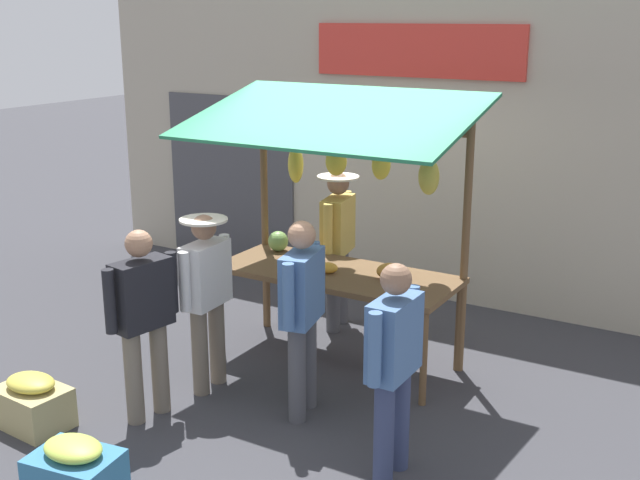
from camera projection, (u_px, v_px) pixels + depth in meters
ground_plane at (336, 361)px, 7.45m from camera, size 40.00×40.00×0.00m
street_backdrop at (430, 148)px, 8.83m from camera, size 9.00×0.30×3.40m
market_stall at (338, 199)px, 7.07m from camera, size 2.50×1.46×2.50m
vendor_with_sunhat at (338, 238)px, 8.01m from camera, size 0.42×0.68×1.62m
shopper_in_striped_shirt at (302, 305)px, 6.23m from camera, size 0.32×0.68×1.61m
shopper_in_grey_tee at (206, 289)px, 6.68m from camera, size 0.40×0.67×1.54m
shopper_with_ponytail at (143, 313)px, 6.19m from camera, size 0.30×0.67×1.56m
shopper_with_shopping_bag at (394, 358)px, 5.36m from camera, size 0.22×0.68×1.56m
produce_crate_near at (75, 473)px, 5.26m from camera, size 0.62×0.49×0.45m
produce_crate_side at (33, 403)px, 6.22m from camera, size 0.59×0.44×0.43m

